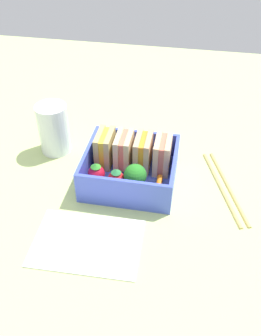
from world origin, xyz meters
TOP-DOWN VIEW (x-y plane):
  - ground_plane at (0.00, 0.00)cm, footprint 120.00×120.00cm
  - bento_tray at (0.00, 0.00)cm, footprint 15.32×14.07cm
  - bento_rim at (0.00, 0.00)cm, footprint 15.32×14.07cm
  - sandwich_left at (-5.07, 2.76)cm, footprint 2.72×5.52cm
  - sandwich_center_left at (-1.69, 2.76)cm, footprint 2.72×5.52cm
  - sandwich_center at (1.69, 2.76)cm, footprint 2.72×5.52cm
  - sandwich_center_right at (5.07, 2.76)cm, footprint 2.72×5.52cm
  - strawberry_far_left at (-5.38, -2.43)cm, footprint 2.91×2.91cm
  - strawberry_left at (-1.80, -3.16)cm, footprint 2.85×2.85cm
  - broccoli_floret at (1.34, -3.07)cm, footprint 3.75×3.75cm
  - carrot_stick_far_left at (5.25, -2.47)cm, footprint 1.21×4.50cm
  - chopstick_pair at (16.22, 0.95)cm, footprint 8.04×18.15cm
  - drinking_glass at (-15.63, 6.12)cm, footprint 5.71×5.71cm
  - folded_napkin at (-3.66, -14.87)cm, footprint 16.08×11.42cm

SIDE VIEW (x-z plane):
  - ground_plane at x=0.00cm, z-range -2.00..0.00cm
  - folded_napkin at x=-3.66cm, z-range 0.00..0.40cm
  - chopstick_pair at x=16.22cm, z-range 0.00..0.70cm
  - bento_tray at x=0.00cm, z-range 0.00..1.20cm
  - carrot_stick_far_left at x=5.25cm, z-range 1.20..2.21cm
  - strawberry_left at x=-1.80cm, z-range 1.02..4.47cm
  - strawberry_far_left at x=-5.38cm, z-range 1.02..4.53cm
  - bento_rim at x=0.00cm, z-range 1.20..5.82cm
  - broccoli_floret at x=1.34cm, z-range 1.53..6.11cm
  - sandwich_left at x=-5.07cm, z-range 1.20..7.23cm
  - sandwich_center_left at x=-1.69cm, z-range 1.20..7.23cm
  - sandwich_center at x=1.69cm, z-range 1.20..7.23cm
  - sandwich_center_right at x=5.07cm, z-range 1.20..7.23cm
  - drinking_glass at x=-15.63cm, z-range 0.00..9.55cm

